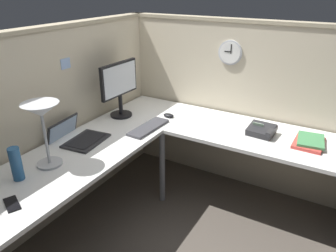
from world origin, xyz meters
TOP-DOWN VIEW (x-y plane):
  - ground_plane at (0.00, 0.00)m, footprint 6.80×6.80m
  - cubicle_wall_back at (-0.36, 0.87)m, footprint 2.57×0.12m
  - cubicle_wall_right at (0.87, -0.27)m, footprint 0.12×2.37m
  - desk at (-0.15, -0.05)m, footprint 2.35×2.15m
  - monitor at (0.22, 0.64)m, footprint 0.46×0.20m
  - laptop at (-0.35, 0.64)m, footprint 0.38×0.42m
  - keyboard at (0.11, 0.26)m, footprint 0.44×0.16m
  - computer_mouse at (0.41, 0.24)m, footprint 0.06×0.10m
  - desk_lamp_dome at (-0.72, 0.52)m, footprint 0.24×0.24m
  - cell_phone at (-1.13, 0.36)m, footprint 0.12×0.16m
  - thermos_flask at (-0.94, 0.55)m, footprint 0.07×0.07m
  - office_phone at (0.46, -0.60)m, footprint 0.21×0.22m
  - book_stack at (0.48, -0.96)m, footprint 0.30×0.23m
  - wall_clock at (0.82, -0.16)m, footprint 0.04×0.22m
  - pinned_note_leftmost at (-0.20, 0.82)m, footprint 0.09×0.00m

SIDE VIEW (x-z plane):
  - ground_plane at x=0.00m, z-range 0.00..0.00m
  - desk at x=-0.15m, z-range 0.27..1.00m
  - cell_phone at x=-1.13m, z-range 0.73..0.74m
  - keyboard at x=0.11m, z-range 0.73..0.75m
  - computer_mouse at x=0.41m, z-range 0.73..0.76m
  - book_stack at x=0.48m, z-range 0.73..0.77m
  - laptop at x=-0.35m, z-range 0.65..0.86m
  - office_phone at x=0.46m, z-range 0.71..0.82m
  - cubicle_wall_back at x=-0.36m, z-range 0.00..1.58m
  - cubicle_wall_right at x=0.87m, z-range 0.00..1.58m
  - thermos_flask at x=-0.94m, z-range 0.73..0.95m
  - monitor at x=0.22m, z-range 0.77..1.27m
  - desk_lamp_dome at x=-0.72m, z-range 0.87..1.32m
  - pinned_note_leftmost at x=-0.20m, z-range 1.24..1.33m
  - wall_clock at x=0.82m, z-range 1.18..1.40m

